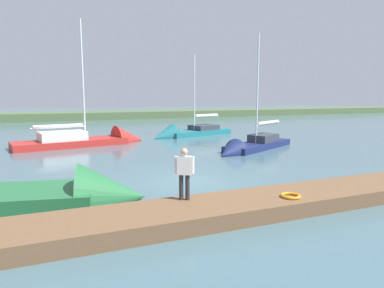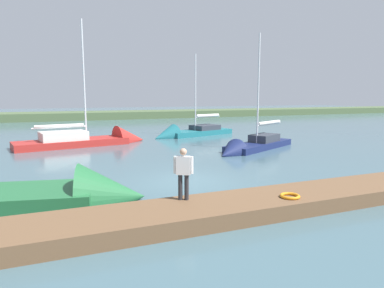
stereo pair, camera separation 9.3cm
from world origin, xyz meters
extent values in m
plane|color=#42606B|center=(0.00, 0.00, 0.00)|extent=(200.00, 200.00, 0.00)
cube|color=#4C603D|center=(0.00, -44.98, 0.00)|extent=(180.00, 8.00, 2.40)
cube|color=brown|center=(0.00, 4.75, 0.25)|extent=(22.52, 2.21, 0.51)
torus|color=orange|center=(-1.58, 5.19, 0.56)|extent=(0.66, 0.66, 0.10)
cube|color=#B22823|center=(4.39, -13.28, 0.10)|extent=(8.63, 4.23, 0.84)
cone|color=#B22823|center=(-0.31, -14.24, 0.10)|extent=(2.84, 3.05, 2.63)
cube|color=silver|center=(4.99, -13.16, 0.85)|extent=(3.64, 2.81, 0.66)
cylinder|color=silver|center=(3.30, -13.50, 5.04)|extent=(0.13, 0.13, 9.05)
cylinder|color=silver|center=(5.22, -13.11, 1.50)|extent=(3.86, 0.88, 0.11)
cylinder|color=silver|center=(5.22, -13.11, 1.62)|extent=(3.50, 0.91, 0.21)
cube|color=navy|center=(-8.35, -6.94, 0.08)|extent=(6.96, 4.85, 0.71)
cone|color=navy|center=(-4.89, -5.12, 0.08)|extent=(2.34, 2.42, 1.85)
cube|color=#333842|center=(-8.99, -7.28, 0.71)|extent=(2.73, 2.38, 0.55)
cylinder|color=silver|center=(-8.01, -6.76, 4.31)|extent=(0.12, 0.12, 7.74)
cylinder|color=silver|center=(-9.61, -7.61, 1.70)|extent=(3.25, 1.77, 0.10)
cylinder|color=silver|center=(-9.61, -7.61, 1.82)|extent=(3.00, 1.74, 0.25)
cone|color=#236638|center=(3.69, 1.77, 0.13)|extent=(2.84, 3.04, 2.62)
cube|color=#1E6B75|center=(-7.63, -16.62, 0.05)|extent=(7.44, 4.41, 0.86)
cone|color=#1E6B75|center=(-3.71, -15.36, 0.05)|extent=(2.75, 2.90, 2.36)
cube|color=#333842|center=(-8.41, -16.87, 0.71)|extent=(3.08, 2.70, 0.47)
cylinder|color=silver|center=(-7.22, -16.49, 4.14)|extent=(0.12, 0.12, 7.33)
cylinder|color=silver|center=(-8.76, -16.99, 1.75)|extent=(3.12, 1.09, 0.10)
cylinder|color=silver|center=(-8.76, -16.99, 1.87)|extent=(2.88, 1.19, 0.31)
cylinder|color=#28282D|center=(1.86, 4.05, 0.93)|extent=(0.14, 0.14, 0.83)
cylinder|color=#28282D|center=(1.68, 4.14, 0.93)|extent=(0.14, 0.14, 0.83)
cube|color=white|center=(1.77, 4.09, 1.64)|extent=(0.50, 0.41, 0.59)
sphere|color=tan|center=(1.77, 4.09, 2.08)|extent=(0.23, 0.23, 0.23)
cylinder|color=white|center=(2.02, 3.97, 1.66)|extent=(0.09, 0.09, 0.56)
cylinder|color=white|center=(1.53, 4.22, 1.66)|extent=(0.09, 0.09, 0.56)
camera|label=1|loc=(5.55, 13.93, 3.83)|focal=31.57mm
camera|label=2|loc=(5.47, 13.97, 3.83)|focal=31.57mm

